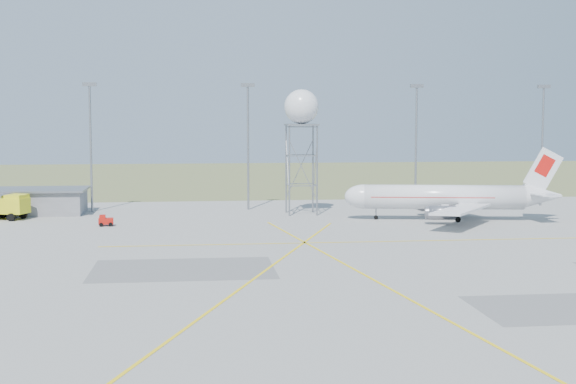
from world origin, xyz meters
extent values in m
plane|color=#9D9D98|center=(0.00, 0.00, 0.00)|extent=(400.00, 400.00, 0.00)
cube|color=olive|center=(0.00, 140.00, 0.01)|extent=(400.00, 120.00, 0.03)
cube|color=gray|center=(-45.00, 64.00, 1.80)|extent=(18.00, 9.00, 3.60)
cube|color=gray|center=(-45.00, 64.00, 3.75)|extent=(19.00, 10.00, 0.30)
cylinder|color=gray|center=(-35.00, 66.00, 10.00)|extent=(0.36, 0.36, 20.00)
cube|color=gray|center=(-35.00, 66.00, 20.20)|extent=(2.20, 0.50, 0.60)
cylinder|color=gray|center=(-10.00, 66.00, 10.00)|extent=(0.36, 0.36, 20.00)
cube|color=gray|center=(-10.00, 66.00, 20.20)|extent=(2.20, 0.50, 0.60)
cylinder|color=gray|center=(18.00, 66.00, 10.00)|extent=(0.36, 0.36, 20.00)
cube|color=gray|center=(18.00, 66.00, 20.20)|extent=(2.20, 0.50, 0.60)
cylinder|color=gray|center=(40.00, 66.00, 10.00)|extent=(0.36, 0.36, 20.00)
cube|color=gray|center=(40.00, 66.00, 20.20)|extent=(2.20, 0.50, 0.60)
cylinder|color=silver|center=(17.45, 49.16, 3.39)|extent=(23.44, 7.58, 3.57)
ellipsoid|color=silver|center=(6.04, 51.20, 3.39)|extent=(6.24, 4.51, 3.57)
cube|color=black|center=(4.98, 51.38, 3.92)|extent=(1.67, 2.17, 0.87)
cone|color=silver|center=(31.49, 46.66, 3.65)|extent=(5.89, 4.45, 3.57)
cube|color=silver|center=(31.49, 46.66, 7.40)|extent=(5.67, 1.27, 6.71)
cube|color=red|center=(31.66, 46.62, 8.02)|extent=(3.08, 0.84, 3.44)
cube|color=silver|center=(31.55, 49.54, 4.10)|extent=(3.67, 5.33, 0.16)
cube|color=silver|center=(30.55, 43.93, 4.10)|extent=(3.67, 5.33, 0.16)
cube|color=silver|center=(20.17, 56.82, 2.50)|extent=(8.02, 14.89, 0.32)
cube|color=silver|center=(17.35, 41.03, 2.50)|extent=(11.86, 14.04, 0.32)
cylinder|color=slate|center=(17.48, 54.41, 1.69)|extent=(4.05, 2.68, 2.05)
cylinder|color=slate|center=(15.66, 44.23, 1.69)|extent=(4.05, 2.68, 2.05)
cube|color=red|center=(15.69, 49.47, 3.48)|extent=(18.18, 6.68, 0.11)
cylinder|color=black|center=(7.79, 50.88, 0.40)|extent=(0.72, 0.72, 0.80)
cube|color=black|center=(19.20, 48.85, 0.40)|extent=(1.82, 5.42, 0.80)
cylinder|color=gray|center=(19.20, 48.85, 0.80)|extent=(0.25, 0.25, 1.60)
cylinder|color=gray|center=(-4.36, 56.74, 6.94)|extent=(0.26, 0.26, 13.87)
cylinder|color=gray|center=(-0.10, 56.74, 6.94)|extent=(0.26, 0.26, 13.87)
cylinder|color=gray|center=(-0.10, 61.01, 6.94)|extent=(0.26, 0.26, 13.87)
cylinder|color=gray|center=(-4.36, 61.01, 6.94)|extent=(0.26, 0.26, 13.87)
cube|color=gray|center=(-2.23, 58.87, 13.87)|extent=(4.87, 4.87, 0.27)
sphere|color=silver|center=(-2.23, 58.87, 16.65)|extent=(5.34, 5.34, 5.34)
cube|color=yellow|center=(-44.66, 56.80, 3.01)|extent=(3.31, 3.57, 1.45)
cube|color=black|center=(-43.97, 56.56, 3.12)|extent=(0.98, 2.59, 1.04)
cube|color=#BA140D|center=(-30.99, 48.30, 0.69)|extent=(2.11, 1.43, 0.82)
cube|color=#BA140D|center=(-31.44, 48.27, 1.33)|extent=(0.91, 1.16, 0.46)
camera|label=1|loc=(-18.97, -63.93, 14.94)|focal=50.00mm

